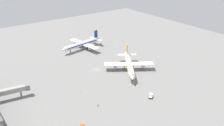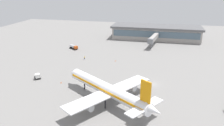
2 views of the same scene
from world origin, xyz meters
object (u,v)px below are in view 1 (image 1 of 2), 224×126
(airplane_at_gate, at_px, (129,64))
(ground_crew_worker, at_px, (98,105))
(safety_cone_near_gate, at_px, (81,92))
(safety_cone_mid_apron, at_px, (139,88))
(safety_cone_far_side, at_px, (111,52))
(baggage_tug, at_px, (151,96))
(airplane_taxiing, at_px, (83,44))

(airplane_at_gate, height_order, ground_crew_worker, airplane_at_gate)
(airplane_at_gate, xyz_separation_m, safety_cone_near_gate, (6.11, -40.90, -4.42))
(safety_cone_near_gate, xyz_separation_m, safety_cone_mid_apron, (15.74, 30.68, 0.00))
(ground_crew_worker, height_order, safety_cone_near_gate, ground_crew_worker)
(safety_cone_far_side, bearing_deg, baggage_tug, -17.59)
(safety_cone_far_side, bearing_deg, ground_crew_worker, -41.29)
(ground_crew_worker, bearing_deg, baggage_tug, 31.21)
(airplane_taxiing, height_order, safety_cone_mid_apron, airplane_taxiing)
(baggage_tug, bearing_deg, safety_cone_near_gate, 96.19)
(baggage_tug, distance_m, safety_cone_far_side, 70.41)
(safety_cone_far_side, bearing_deg, airplane_at_gate, -15.29)
(airplane_taxiing, bearing_deg, safety_cone_far_side, 115.71)
(airplane_taxiing, relative_size, safety_cone_mid_apron, 69.32)
(safety_cone_near_gate, bearing_deg, baggage_tug, 46.67)
(safety_cone_near_gate, xyz_separation_m, safety_cone_far_side, (-39.89, 50.14, 0.00))
(ground_crew_worker, bearing_deg, safety_cone_near_gate, 143.37)
(safety_cone_mid_apron, xyz_separation_m, safety_cone_far_side, (-55.64, 19.45, 0.00))
(safety_cone_near_gate, bearing_deg, safety_cone_mid_apron, 62.84)
(airplane_taxiing, height_order, safety_cone_far_side, airplane_taxiing)
(baggage_tug, height_order, safety_cone_mid_apron, baggage_tug)
(safety_cone_near_gate, bearing_deg, ground_crew_worker, 1.70)
(airplane_taxiing, bearing_deg, ground_crew_worker, 55.82)
(airplane_taxiing, distance_m, baggage_tug, 87.91)
(airplane_at_gate, distance_m, airplane_taxiing, 54.51)
(baggage_tug, relative_size, safety_cone_mid_apron, 6.23)
(airplane_at_gate, bearing_deg, airplane_taxiing, -140.41)
(ground_crew_worker, bearing_deg, airplane_at_gate, 81.05)
(airplane_taxiing, relative_size, ground_crew_worker, 24.91)
(airplane_taxiing, height_order, baggage_tug, airplane_taxiing)
(baggage_tug, bearing_deg, airplane_at_gate, 29.65)
(baggage_tug, height_order, safety_cone_near_gate, baggage_tug)
(airplane_at_gate, distance_m, baggage_tug, 35.62)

